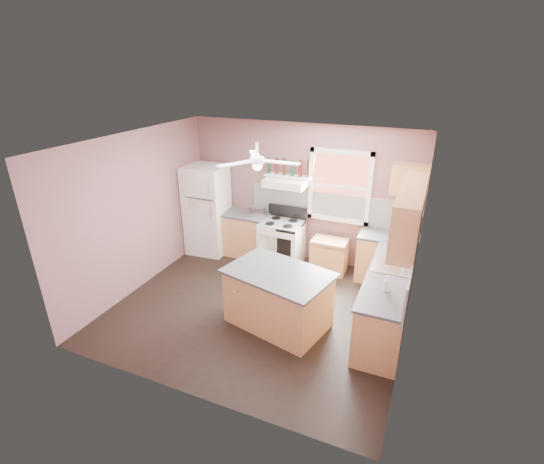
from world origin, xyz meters
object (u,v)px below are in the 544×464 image
at_px(island, 278,299).
at_px(toaster, 258,212).
at_px(stove, 281,243).
at_px(cart, 329,255).
at_px(refrigerator, 207,210).

bearing_deg(island, toaster, 136.19).
distance_m(stove, cart, 0.97).
relative_size(refrigerator, cart, 2.79).
bearing_deg(refrigerator, toaster, 1.57).
height_order(cart, island, island).
distance_m(stove, island, 2.00).
bearing_deg(stove, cart, 1.38).
bearing_deg(island, cart, 95.73).
bearing_deg(refrigerator, island, -42.68).
bearing_deg(cart, island, -98.27).
bearing_deg(toaster, stove, -14.66).
bearing_deg(cart, toaster, 178.90).
relative_size(stove, cart, 1.32).
xyz_separation_m(toaster, stove, (0.53, -0.05, -0.56)).
bearing_deg(toaster, island, -66.74).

